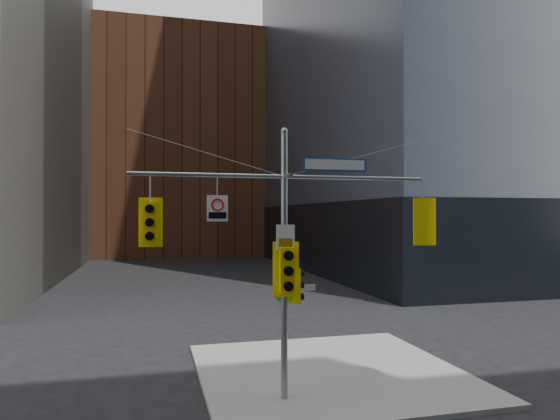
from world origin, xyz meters
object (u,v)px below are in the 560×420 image
signal_assembly (284,236)px  regulatory_sign_arm (217,208)px  traffic_light_pole_front (287,270)px  traffic_light_west_arm (150,222)px  street_sign_blade (335,165)px  traffic_light_east_arm (422,221)px  traffic_light_pole_side (296,285)px

signal_assembly → regulatory_sign_arm: signal_assembly is taller
traffic_light_pole_front → traffic_light_west_arm: bearing=-178.4°
street_sign_blade → traffic_light_east_arm: bearing=-0.1°
traffic_light_east_arm → traffic_light_west_arm: bearing=11.2°
traffic_light_west_arm → traffic_light_east_arm: 7.51m
traffic_light_west_arm → traffic_light_pole_front: bearing=-0.5°
regulatory_sign_arm → traffic_light_east_arm: bearing=5.8°
traffic_light_west_arm → regulatory_sign_arm: (1.66, -0.03, 0.37)m
signal_assembly → traffic_light_pole_front: size_ratio=5.54×
traffic_light_west_arm → traffic_light_pole_side: bearing=4.2°
traffic_light_west_arm → signal_assembly: bearing=3.9°
signal_assembly → regulatory_sign_arm: size_ratio=11.93×
traffic_light_east_arm → traffic_light_pole_front: (-4.07, -0.27, -1.24)m
signal_assembly → regulatory_sign_arm: 1.93m
signal_assembly → street_sign_blade: (1.43, 0.00, 1.93)m
signal_assembly → traffic_light_east_arm: size_ratio=5.98×
traffic_light_east_arm → street_sign_blade: (-2.65, 0.00, 1.55)m
traffic_light_pole_side → traffic_light_pole_front: traffic_light_pole_front is taller
traffic_light_west_arm → traffic_light_pole_side: (3.75, 0.00, -1.70)m
traffic_light_pole_front → regulatory_sign_arm: size_ratio=2.15×
traffic_light_pole_side → street_sign_blade: bearing=-103.8°
traffic_light_west_arm → traffic_light_east_arm: traffic_light_east_arm is taller
street_sign_blade → traffic_light_west_arm: bearing=179.9°
signal_assembly → traffic_light_pole_side: (0.32, 0.02, -1.31)m
traffic_light_west_arm → street_sign_blade: (4.86, -0.01, 1.55)m
street_sign_blade → traffic_light_pole_side: bearing=179.3°
traffic_light_east_arm → traffic_light_pole_front: bearing=15.0°
signal_assembly → street_sign_blade: 2.40m
regulatory_sign_arm → street_sign_blade: bearing=6.0°
traffic_light_pole_front → street_sign_blade: size_ratio=0.79×
signal_assembly → traffic_light_west_arm: 3.46m
traffic_light_east_arm → traffic_light_pole_front: size_ratio=0.93×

